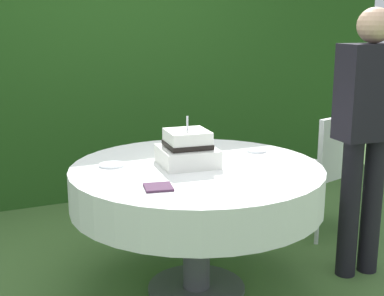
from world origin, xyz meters
name	(u,v)px	position (x,y,z in m)	size (l,w,h in m)	color
ground_plane	(196,289)	(0.00, 0.00, 0.00)	(20.00, 20.00, 0.00)	#476B33
foliage_hedge	(97,61)	(0.00, 2.16, 1.17)	(5.65, 0.67, 2.34)	#234C19
cake_table	(197,187)	(0.00, 0.00, 0.63)	(1.40, 1.40, 0.74)	#4C4C51
wedding_cake	(188,149)	(-0.03, 0.06, 0.83)	(0.33, 0.33, 0.28)	white
serving_plate_near	(112,165)	(-0.42, 0.20, 0.75)	(0.14, 0.14, 0.01)	white
serving_plate_far	(256,151)	(0.47, 0.16, 0.75)	(0.12, 0.12, 0.01)	white
napkin_stack	(158,187)	(-0.33, -0.28, 0.75)	(0.13, 0.13, 0.01)	#4C2D47
garden_chair	(325,163)	(1.17, 0.37, 0.54)	(0.50, 0.50, 0.89)	white
standing_person	(367,126)	(1.00, -0.21, 0.93)	(0.37, 0.23, 1.60)	black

